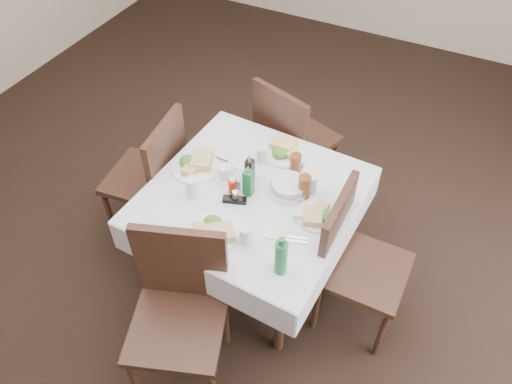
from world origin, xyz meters
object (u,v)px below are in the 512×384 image
oil_cruet_green (248,182)px  coffee_mug (225,173)px  water_s (246,236)px  water_e (312,184)px  ketchup_bottle (233,186)px  chair_north (290,136)px  chair_south (180,302)px  green_bottle (281,257)px  bread_basket (289,187)px  chair_west (155,172)px  water_w (193,188)px  chair_east (352,255)px  oil_cruet_dark (250,169)px  dining_table (252,204)px  water_n (262,155)px

oil_cruet_green → coffee_mug: size_ratio=1.76×
water_s → water_e: 0.54m
ketchup_bottle → water_s: bearing=-51.0°
chair_north → chair_south: bearing=-88.5°
water_e → green_bottle: bearing=-83.1°
chair_south → bread_basket: (0.25, 0.85, 0.21)m
chair_west → water_w: (0.46, -0.22, 0.26)m
chair_east → ketchup_bottle: size_ratio=8.88×
oil_cruet_green → ketchup_bottle: 0.10m
oil_cruet_dark → chair_east: bearing=-9.6°
ketchup_bottle → green_bottle: 0.62m
oil_cruet_dark → green_bottle: size_ratio=0.76×
water_w → green_bottle: green_bottle is taller
green_bottle → water_s: bearing=161.5°
dining_table → ketchup_bottle: bearing=-160.2°
oil_cruet_green → green_bottle: 0.58m
dining_table → oil_cruet_green: size_ratio=5.58×
ketchup_bottle → water_w: bearing=-145.6°
chair_south → chair_west: bearing=132.0°
chair_north → coffee_mug: size_ratio=7.90×
chair_south → water_n: (-0.01, 1.00, 0.23)m
oil_cruet_dark → green_bottle: bearing=-49.9°
dining_table → oil_cruet_dark: oil_cruet_dark is taller
chair_east → bread_basket: bearing=164.2°
chair_north → water_w: size_ratio=7.43×
water_s → oil_cruet_dark: size_ratio=0.61×
dining_table → oil_cruet_dark: (-0.06, 0.10, 0.17)m
oil_cruet_green → water_n: bearing=100.2°
dining_table → chair_south: size_ratio=1.21×
chair_north → oil_cruet_dark: bearing=-87.4°
bread_basket → coffee_mug: size_ratio=1.78×
ketchup_bottle → dining_table: bearing=19.8°
oil_cruet_green → chair_east: bearing=-1.1°
water_n → dining_table: bearing=-75.9°
chair_east → water_w: 1.00m
chair_west → oil_cruet_dark: bearing=4.3°
chair_west → oil_cruet_green: (0.74, -0.06, 0.29)m
water_s → bread_basket: 0.46m
water_e → oil_cruet_green: size_ratio=0.53×
water_w → ketchup_bottle: bearing=34.4°
water_n → chair_west: bearing=-162.4°
water_n → bread_basket: size_ratio=0.52×
water_e → oil_cruet_dark: bearing=-169.1°
water_e → ketchup_bottle: water_e is taller
bread_basket → ketchup_bottle: (-0.30, -0.15, 0.02)m
chair_east → water_w: chair_east is taller
water_n → green_bottle: green_bottle is taller
chair_south → water_e: bearing=68.1°
water_e → coffee_mug: water_e is taller
water_n → water_e: size_ratio=0.99×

